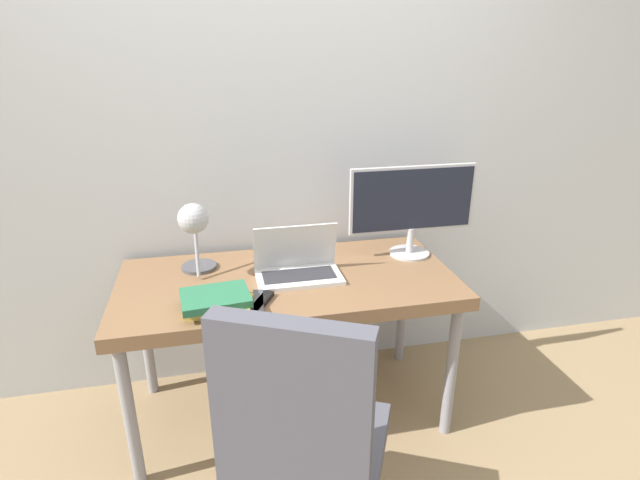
# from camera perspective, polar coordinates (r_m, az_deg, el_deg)

# --- Properties ---
(ground_plane) EXTENTS (12.00, 12.00, 0.00)m
(ground_plane) POSITION_cam_1_polar(r_m,az_deg,el_deg) (2.35, -1.79, -24.28)
(ground_plane) COLOR #937A56
(wall_back) EXTENTS (8.00, 0.05, 2.60)m
(wall_back) POSITION_cam_1_polar(r_m,az_deg,el_deg) (2.45, -5.62, 12.30)
(wall_back) COLOR silver
(wall_back) RESTS_ON ground_plane
(desk) EXTENTS (1.48, 0.72, 0.72)m
(desk) POSITION_cam_1_polar(r_m,az_deg,el_deg) (2.24, -3.68, -5.77)
(desk) COLOR brown
(desk) RESTS_ON ground_plane
(laptop) EXTENTS (0.37, 0.22, 0.23)m
(laptop) POSITION_cam_1_polar(r_m,az_deg,el_deg) (2.20, -2.57, -3.03)
(laptop) COLOR silver
(laptop) RESTS_ON desk
(monitor) EXTENTS (0.61, 0.20, 0.44)m
(monitor) POSITION_cam_1_polar(r_m,az_deg,el_deg) (2.41, 10.51, 4.02)
(monitor) COLOR #B7B7BC
(monitor) RESTS_ON desk
(desk_lamp) EXTENTS (0.16, 0.27, 0.35)m
(desk_lamp) POSITION_cam_1_polar(r_m,az_deg,el_deg) (2.18, -14.18, 1.42)
(desk_lamp) COLOR #4C4C51
(desk_lamp) RESTS_ON desk
(office_chair) EXTENTS (0.64, 0.64, 1.05)m
(office_chair) POSITION_cam_1_polar(r_m,az_deg,el_deg) (1.62, -1.91, -22.10)
(office_chair) COLOR black
(office_chair) RESTS_ON ground_plane
(book_stack) EXTENTS (0.29, 0.23, 0.07)m
(book_stack) POSITION_cam_1_polar(r_m,az_deg,el_deg) (1.98, -11.66, -6.93)
(book_stack) COLOR gold
(book_stack) RESTS_ON desk
(tv_remote) EXTENTS (0.12, 0.17, 0.02)m
(tv_remote) POSITION_cam_1_polar(r_m,az_deg,el_deg) (2.00, -6.71, -7.10)
(tv_remote) COLOR black
(tv_remote) RESTS_ON desk
(media_remote) EXTENTS (0.05, 0.18, 0.02)m
(media_remote) POSITION_cam_1_polar(r_m,az_deg,el_deg) (2.00, -7.06, -7.03)
(media_remote) COLOR #4C4C51
(media_remote) RESTS_ON desk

